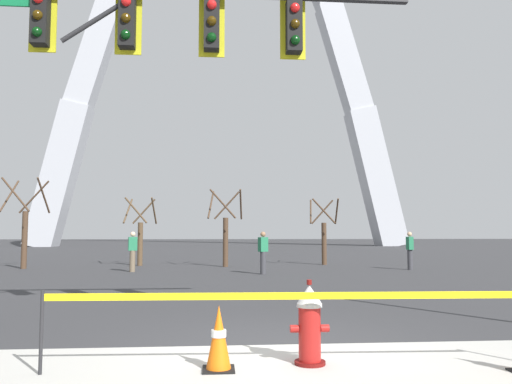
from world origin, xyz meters
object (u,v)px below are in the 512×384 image
(fire_hydrant, at_px, (309,324))
(traffic_signal_gantry, at_px, (100,59))
(pedestrian_standing_center, at_px, (263,252))
(pedestrian_walking_right, at_px, (133,251))
(pedestrian_walking_left, at_px, (410,250))
(monument_arch, at_px, (222,65))
(traffic_cone_mid_sidewalk, at_px, (219,338))

(fire_hydrant, bearing_deg, traffic_signal_gantry, 142.10)
(pedestrian_standing_center, distance_m, pedestrian_walking_right, 5.32)
(fire_hydrant, relative_size, pedestrian_walking_right, 0.62)
(pedestrian_walking_left, bearing_deg, fire_hydrant, -115.45)
(fire_hydrant, xyz_separation_m, traffic_signal_gantry, (-3.01, 2.34, 3.94))
(traffic_signal_gantry, height_order, pedestrian_walking_left, traffic_signal_gantry)
(monument_arch, bearing_deg, pedestrian_walking_right, -96.05)
(traffic_cone_mid_sidewalk, relative_size, pedestrian_standing_center, 0.46)
(fire_hydrant, height_order, monument_arch, monument_arch)
(fire_hydrant, distance_m, pedestrian_walking_right, 15.40)
(traffic_signal_gantry, bearing_deg, pedestrian_walking_left, 51.23)
(fire_hydrant, relative_size, traffic_cone_mid_sidewalk, 1.36)
(traffic_cone_mid_sidewalk, bearing_deg, fire_hydrant, 9.21)
(monument_arch, xyz_separation_m, pedestrian_standing_center, (0.93, -40.61, -20.71))
(traffic_signal_gantry, bearing_deg, pedestrian_walking_right, 96.11)
(pedestrian_walking_right, bearing_deg, monument_arch, 83.95)
(traffic_cone_mid_sidewalk, xyz_separation_m, monument_arch, (0.87, 53.94, 21.16))
(fire_hydrant, bearing_deg, monument_arch, 90.22)
(fire_hydrant, xyz_separation_m, pedestrian_walking_right, (-4.34, 14.78, 0.35))
(traffic_cone_mid_sidewalk, distance_m, traffic_signal_gantry, 5.14)
(traffic_cone_mid_sidewalk, height_order, pedestrian_walking_left, pedestrian_walking_left)
(pedestrian_standing_center, height_order, pedestrian_walking_right, same)
(pedestrian_walking_left, relative_size, pedestrian_walking_right, 1.00)
(traffic_signal_gantry, bearing_deg, monument_arch, 86.88)
(pedestrian_walking_left, height_order, pedestrian_standing_center, same)
(fire_hydrant, bearing_deg, pedestrian_walking_left, 64.55)
(traffic_cone_mid_sidewalk, relative_size, monument_arch, 0.01)
(pedestrian_walking_left, distance_m, pedestrian_walking_right, 11.44)
(fire_hydrant, distance_m, traffic_cone_mid_sidewalk, 1.09)
(traffic_cone_mid_sidewalk, height_order, pedestrian_walking_right, pedestrian_walking_right)
(traffic_cone_mid_sidewalk, bearing_deg, pedestrian_standing_center, 82.31)
(pedestrian_standing_center, xyz_separation_m, pedestrian_walking_right, (-5.07, 1.62, 0.00))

